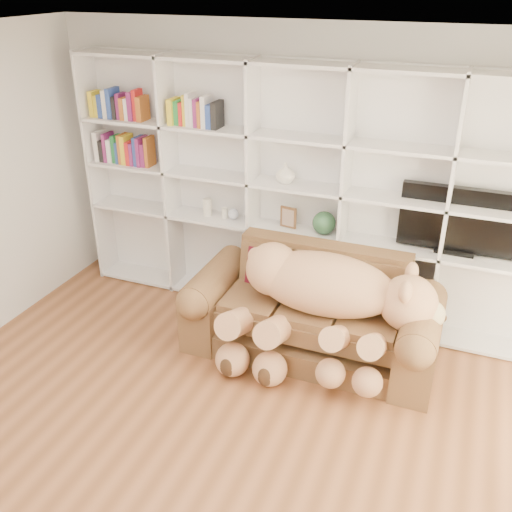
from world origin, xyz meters
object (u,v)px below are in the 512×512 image
at_px(tv, 459,221).
at_px(sofa, 312,317).
at_px(gift_box, 387,360).
at_px(teddy_bear, 322,299).

bearing_deg(tv, sofa, -147.70).
height_order(gift_box, tv, tv).
bearing_deg(sofa, tv, 32.30).
xyz_separation_m(sofa, gift_box, (0.69, -0.08, -0.22)).
xyz_separation_m(teddy_bear, tv, (0.94, 0.85, 0.51)).
height_order(sofa, tv, tv).
bearing_deg(tv, gift_box, -116.09).
distance_m(sofa, gift_box, 0.73).
bearing_deg(gift_box, sofa, 173.17).
distance_m(sofa, teddy_bear, 0.38).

